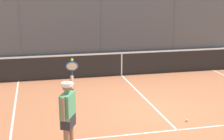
# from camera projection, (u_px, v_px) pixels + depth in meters

# --- Properties ---
(ground_plane) EXTENTS (60.00, 60.00, 0.00)m
(ground_plane) POSITION_uv_depth(u_px,v_px,m) (158.00, 111.00, 10.06)
(ground_plane) COLOR #A8603D
(court_line_markings) EXTENTS (8.36, 10.37, 0.01)m
(court_line_markings) POSITION_uv_depth(u_px,v_px,m) (181.00, 135.00, 8.48)
(court_line_markings) COLOR white
(court_line_markings) RESTS_ON ground
(fence_backdrop) EXTENTS (19.51, 1.37, 3.14)m
(fence_backdrop) POSITION_uv_depth(u_px,v_px,m) (99.00, 25.00, 18.51)
(fence_backdrop) COLOR #565B60
(fence_backdrop) RESTS_ON ground
(tennis_net) EXTENTS (10.74, 0.09, 1.07)m
(tennis_net) POSITION_uv_depth(u_px,v_px,m) (122.00, 64.00, 14.02)
(tennis_net) COLOR #2D2D2D
(tennis_net) RESTS_ON ground
(tennis_player) EXTENTS (0.56, 1.35, 1.93)m
(tennis_player) POSITION_uv_depth(u_px,v_px,m) (68.00, 112.00, 7.32)
(tennis_player) COLOR black
(tennis_player) RESTS_ON ground
(tennis_ball_near_baseline) EXTENTS (0.07, 0.07, 0.07)m
(tennis_ball_near_baseline) POSITION_uv_depth(u_px,v_px,m) (187.00, 120.00, 9.29)
(tennis_ball_near_baseline) COLOR #C1D138
(tennis_ball_near_baseline) RESTS_ON ground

